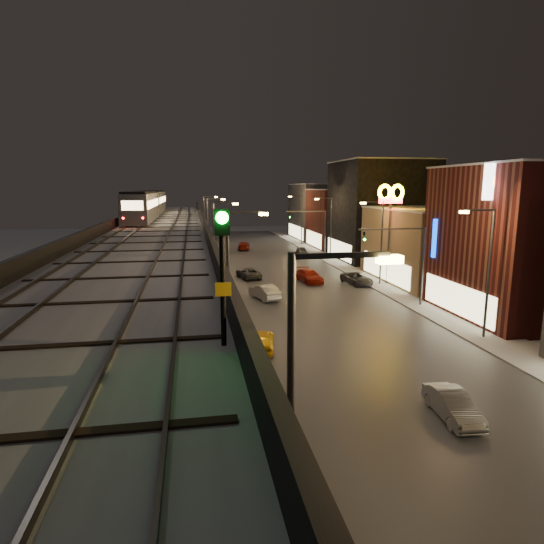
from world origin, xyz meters
TOP-DOWN VIEW (x-y plane):
  - ground at (0.00, 0.00)m, footprint 220.00×220.00m
  - road_surface at (7.50, 35.00)m, footprint 17.00×120.00m
  - sidewalk_right at (17.50, 35.00)m, footprint 4.00×120.00m
  - under_viaduct_pavement at (-6.00, 35.00)m, footprint 11.00×120.00m
  - elevated_viaduct at (-6.00, 31.84)m, footprint 9.00×100.00m
  - viaduct_trackbed at (-6.01, 31.97)m, footprint 8.40×100.00m
  - viaduct_parapet_streetside at (-1.65, 32.00)m, footprint 0.30×100.00m
  - viaduct_parapet_far at (-10.35, 32.00)m, footprint 0.30×100.00m
  - building_b at (23.99, 18.00)m, footprint 12.20×12.20m
  - building_c at (23.99, 32.00)m, footprint 12.20×15.20m
  - building_d at (23.99, 48.00)m, footprint 12.20×13.20m
  - building_e at (23.99, 62.00)m, footprint 12.20×12.20m
  - building_f at (23.99, 76.00)m, footprint 12.20×16.20m
  - streetlight_left_0 at (-0.43, -5.00)m, footprint 2.57×0.28m
  - streetlight_left_1 at (-0.43, 13.00)m, footprint 2.57×0.28m
  - streetlight_right_1 at (16.73, 13.00)m, footprint 2.56×0.28m
  - streetlight_left_2 at (-0.43, 31.00)m, footprint 2.57×0.28m
  - streetlight_right_2 at (16.73, 31.00)m, footprint 2.56×0.28m
  - streetlight_left_3 at (-0.43, 49.00)m, footprint 2.57×0.28m
  - streetlight_right_3 at (16.73, 49.00)m, footprint 2.56×0.28m
  - streetlight_left_4 at (-0.43, 67.00)m, footprint 2.57×0.28m
  - streetlight_right_4 at (16.73, 67.00)m, footprint 2.56×0.28m
  - traffic_light_rig_a at (15.84, 22.00)m, footprint 6.10×0.34m
  - traffic_light_rig_b at (15.84, 52.00)m, footprint 6.10×0.34m
  - subway_train at (-8.50, 49.29)m, footprint 2.80×34.20m
  - rail_signal at (-2.10, -3.96)m, footprint 0.38×0.44m
  - car_taxi at (1.40, 13.22)m, footprint 2.29×4.16m
  - car_near_white at (3.69, 26.73)m, footprint 2.68×4.52m
  - car_mid_silver at (3.45, 36.91)m, footprint 2.88×4.71m
  - car_mid_dark at (5.70, 61.69)m, footprint 2.51×4.79m
  - car_far_white at (0.89, 77.54)m, footprint 2.39×3.98m
  - car_onc_silver at (8.57, 3.07)m, footprint 1.60×3.87m
  - car_onc_dark at (14.63, 31.62)m, footprint 2.78×4.77m
  - car_onc_white at (9.80, 33.57)m, footprint 2.61×5.00m
  - car_onc_red at (13.94, 54.02)m, footprint 1.76×3.75m
  - sign_mcdonalds at (18.00, 31.37)m, footprint 3.19×0.85m
  - sign_citgo at (18.50, 14.87)m, footprint 2.53×0.39m
  - sign_carwash at (18.50, 21.89)m, footprint 1.48×0.35m

SIDE VIEW (x-z plane):
  - ground at x=0.00m, z-range 0.00..0.00m
  - road_surface at x=7.50m, z-range 0.00..0.06m
  - under_viaduct_pavement at x=-6.00m, z-range 0.00..0.06m
  - sidewalk_right at x=17.50m, z-range 0.00..0.14m
  - car_mid_silver at x=3.45m, z-range 0.00..1.22m
  - car_onc_red at x=13.94m, z-range 0.00..1.24m
  - car_onc_silver at x=8.57m, z-range 0.00..1.24m
  - car_onc_dark at x=14.63m, z-range 0.00..1.25m
  - car_far_white at x=0.89m, z-range 0.00..1.27m
  - car_mid_dark at x=5.70m, z-range 0.00..1.33m
  - car_taxi at x=1.40m, z-range 0.00..1.34m
  - car_onc_white at x=9.80m, z-range 0.00..1.38m
  - car_near_white at x=3.69m, z-range 0.00..1.41m
  - building_c at x=23.99m, z-range 0.00..8.16m
  - traffic_light_rig_a at x=15.84m, z-range 1.00..8.00m
  - traffic_light_rig_b at x=15.84m, z-range 1.00..8.00m
  - building_e at x=23.99m, z-range 0.00..10.16m
  - streetlight_left_0 at x=-0.43m, z-range 0.74..9.74m
  - streetlight_left_1 at x=-0.43m, z-range 0.74..9.74m
  - streetlight_right_1 at x=16.73m, z-range 0.74..9.74m
  - streetlight_left_2 at x=-0.43m, z-range 0.74..9.74m
  - streetlight_right_2 at x=16.73m, z-range 0.74..9.74m
  - streetlight_left_3 at x=-0.43m, z-range 0.74..9.74m
  - streetlight_right_3 at x=16.73m, z-range 0.74..9.74m
  - streetlight_left_4 at x=-0.43m, z-range 0.74..9.74m
  - streetlight_right_4 at x=16.73m, z-range 0.74..9.74m
  - sign_carwash at x=18.50m, z-range 1.54..9.24m
  - building_f at x=23.99m, z-range 0.00..11.16m
  - elevated_viaduct at x=-6.00m, z-range 2.47..8.77m
  - building_b at x=23.99m, z-range 0.00..12.16m
  - viaduct_trackbed at x=-6.01m, z-range 6.23..6.55m
  - viaduct_parapet_streetside at x=-1.65m, z-range 6.30..7.40m
  - viaduct_parapet_far at x=-10.35m, z-range 6.30..7.40m
  - building_d at x=23.99m, z-range 0.00..14.16m
  - subway_train at x=-8.50m, z-range 6.61..9.94m
  - sign_mcdonalds at x=18.00m, z-range 3.47..14.21m
  - rail_signal at x=-2.10m, z-range 7.30..10.55m
  - sign_citgo at x=18.50m, z-range 3.30..15.32m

